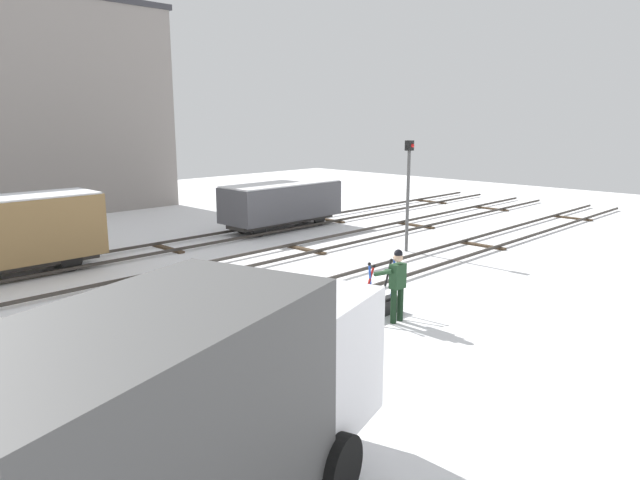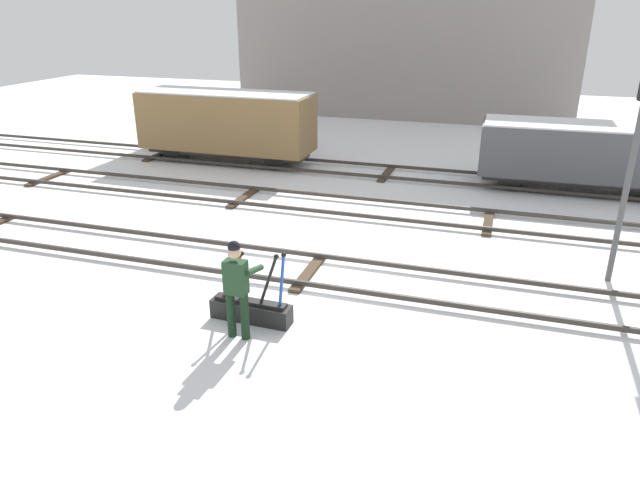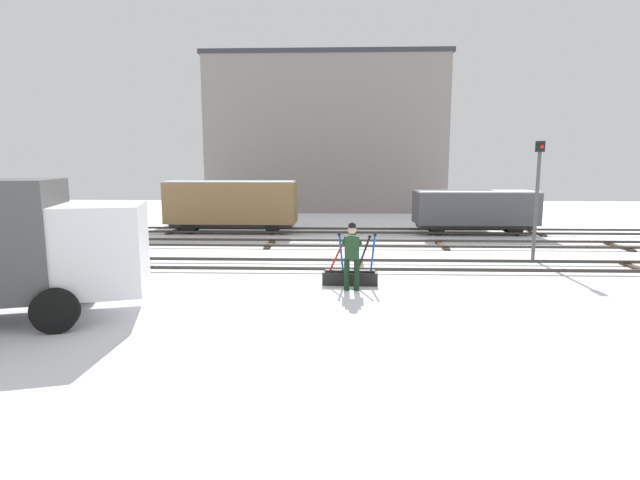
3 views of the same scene
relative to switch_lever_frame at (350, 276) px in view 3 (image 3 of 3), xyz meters
name	(u,v)px [view 3 (image 3 of 3)]	position (x,y,z in m)	size (l,w,h in m)	color
ground_plane	(360,268)	(0.37, 2.20, -0.25)	(60.00, 60.00, 0.00)	white
track_main_line	(360,265)	(0.37, 2.20, -0.14)	(44.00, 1.94, 0.18)	#38332D
track_siding_near	(355,244)	(0.37, 6.54, -0.14)	(44.00, 1.94, 0.18)	#38332D
track_siding_far	(353,231)	(0.37, 10.39, -0.14)	(44.00, 1.94, 0.18)	#38332D
switch_lever_frame	(350,276)	(0.00, 0.00, 0.00)	(1.53, 0.40, 1.45)	black
rail_worker	(352,252)	(0.02, -0.57, 0.78)	(0.55, 0.69, 1.81)	black
signal_post	(537,189)	(6.45, 3.80, 2.23)	(0.24, 0.32, 4.08)	#4C4C4C
apartment_building	(326,135)	(-1.25, 23.26, 5.18)	(16.87, 6.18, 10.84)	gray
freight_car_near_switch	(232,203)	(-5.52, 10.39, 1.19)	(6.25, 1.98, 2.52)	#2D2B28
freight_car_back_track	(474,209)	(6.16, 10.39, 0.97)	(5.65, 2.14, 2.07)	#2D2B28
perched_bird_roof_left	(230,54)	(-7.94, 22.08, 10.65)	(0.28, 0.15, 0.13)	#514C47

